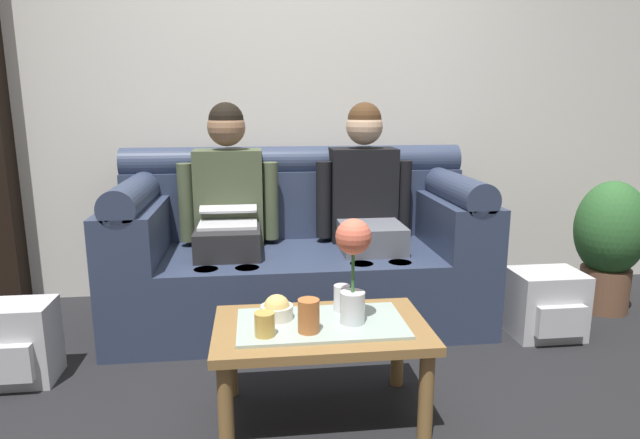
# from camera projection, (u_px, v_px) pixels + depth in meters

# --- Properties ---
(ground_plane) EXTENTS (14.00, 14.00, 0.00)m
(ground_plane) POSITION_uv_depth(u_px,v_px,m) (325.00, 432.00, 2.06)
(ground_plane) COLOR black
(back_wall_patterned) EXTENTS (6.00, 0.12, 2.90)m
(back_wall_patterned) POSITION_uv_depth(u_px,v_px,m) (290.00, 65.00, 3.40)
(back_wall_patterned) COLOR silver
(back_wall_patterned) RESTS_ON ground_plane
(couch) EXTENTS (2.01, 0.88, 0.96)m
(couch) POSITION_uv_depth(u_px,v_px,m) (299.00, 253.00, 3.11)
(couch) COLOR #2D3851
(couch) RESTS_ON ground_plane
(person_left) EXTENTS (0.56, 0.67, 1.22)m
(person_left) POSITION_uv_depth(u_px,v_px,m) (228.00, 206.00, 3.01)
(person_left) COLOR #232326
(person_left) RESTS_ON ground_plane
(person_right) EXTENTS (0.56, 0.67, 1.22)m
(person_right) POSITION_uv_depth(u_px,v_px,m) (366.00, 203.00, 3.10)
(person_right) COLOR #595B66
(person_right) RESTS_ON ground_plane
(coffee_table) EXTENTS (0.82, 0.50, 0.40)m
(coffee_table) POSITION_uv_depth(u_px,v_px,m) (321.00, 338.00, 2.10)
(coffee_table) COLOR olive
(coffee_table) RESTS_ON ground_plane
(flower_vase) EXTENTS (0.13, 0.13, 0.41)m
(flower_vase) POSITION_uv_depth(u_px,v_px,m) (353.00, 259.00, 2.03)
(flower_vase) COLOR silver
(flower_vase) RESTS_ON coffee_table
(snack_bowl) EXTENTS (0.13, 0.13, 0.10)m
(snack_bowl) POSITION_uv_depth(u_px,v_px,m) (277.00, 309.00, 2.12)
(snack_bowl) COLOR silver
(snack_bowl) RESTS_ON coffee_table
(cup_near_left) EXTENTS (0.08, 0.08, 0.12)m
(cup_near_left) POSITION_uv_depth(u_px,v_px,m) (309.00, 316.00, 1.99)
(cup_near_left) COLOR #B26633
(cup_near_left) RESTS_ON coffee_table
(cup_near_right) EXTENTS (0.07, 0.07, 0.11)m
(cup_near_right) POSITION_uv_depth(u_px,v_px,m) (342.00, 298.00, 2.20)
(cup_near_right) COLOR silver
(cup_near_right) RESTS_ON coffee_table
(cup_far_center) EXTENTS (0.07, 0.07, 0.09)m
(cup_far_center) POSITION_uv_depth(u_px,v_px,m) (265.00, 324.00, 1.96)
(cup_far_center) COLOR gold
(cup_far_center) RESTS_ON coffee_table
(backpack_left) EXTENTS (0.33, 0.27, 0.36)m
(backpack_left) POSITION_uv_depth(u_px,v_px,m) (16.00, 344.00, 2.40)
(backpack_left) COLOR #B7B7BC
(backpack_left) RESTS_ON ground_plane
(backpack_right) EXTENTS (0.36, 0.32, 0.35)m
(backpack_right) POSITION_uv_depth(u_px,v_px,m) (546.00, 304.00, 2.88)
(backpack_right) COLOR #B7B7BC
(backpack_right) RESTS_ON ground_plane
(potted_plant) EXTENTS (0.40, 0.40, 0.78)m
(potted_plant) POSITION_uv_depth(u_px,v_px,m) (609.00, 240.00, 3.19)
(potted_plant) COLOR brown
(potted_plant) RESTS_ON ground_plane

